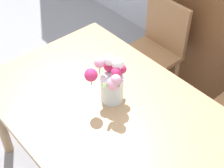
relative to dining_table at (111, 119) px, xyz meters
The scene contains 3 objects.
dining_table is the anchor object (origin of this frame).
chair_left 0.97m from the dining_table, 116.93° to the left, with size 0.42×0.42×0.90m.
flower_vase 0.25m from the dining_table, 139.96° to the left, with size 0.23×0.27×0.29m.
Camera 1 is at (1.02, -0.87, 2.16)m, focal length 54.03 mm.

